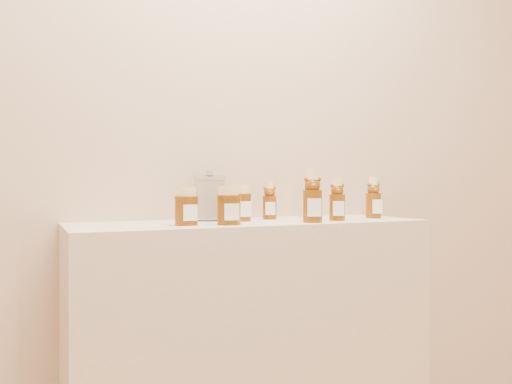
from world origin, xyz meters
name	(u,v)px	position (x,y,z in m)	size (l,w,h in m)	color
wall_back	(230,98)	(0.00, 1.75, 1.35)	(3.50, 0.02, 2.70)	tan
display_table	(252,354)	(0.00, 1.55, 0.45)	(1.20, 0.40, 0.90)	#C3AC8F
bear_bottle_back_left	(270,198)	(0.11, 1.63, 0.98)	(0.05, 0.05, 0.16)	#562906
bear_bottle_back_mid	(311,195)	(0.28, 1.64, 0.99)	(0.06, 0.06, 0.17)	#562906
bear_bottle_back_right	(373,195)	(0.49, 1.52, 0.99)	(0.06, 0.06, 0.18)	#562906
bear_bottle_front_left	(312,192)	(0.16, 1.42, 1.00)	(0.07, 0.07, 0.20)	#562906
bear_bottle_front_right	(337,196)	(0.29, 1.47, 0.98)	(0.06, 0.06, 0.17)	#562906
honey_jar_left	(186,206)	(-0.25, 1.49, 0.96)	(0.07, 0.07, 0.12)	#562906
honey_jar_back	(240,203)	(-0.03, 1.59, 0.96)	(0.08, 0.08, 0.12)	#562906
honey_jar_front	(229,205)	(-0.13, 1.45, 0.96)	(0.08, 0.08, 0.12)	#562906
glass_canister	(210,196)	(-0.12, 1.65, 0.99)	(0.11, 0.11, 0.17)	white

